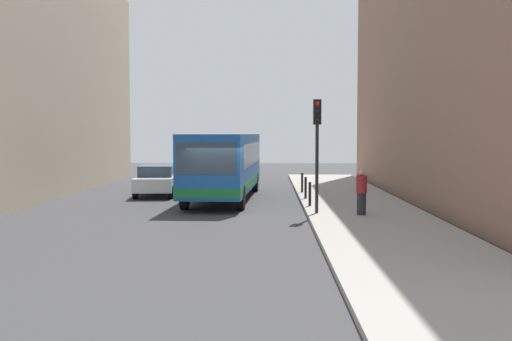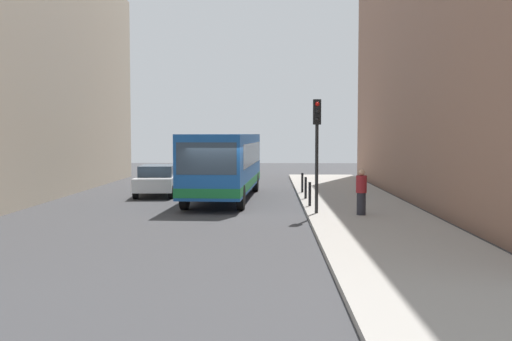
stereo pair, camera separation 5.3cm
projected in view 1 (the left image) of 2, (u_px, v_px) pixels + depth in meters
ground_plane at (221, 213)px, 23.19m from camera, size 80.00×80.00×0.00m
sidewalk at (363, 212)px, 23.07m from camera, size 4.40×40.00×0.15m
building_right at (492, 0)px, 26.41m from camera, size 7.00×32.00×17.62m
bus at (225, 162)px, 28.14m from camera, size 3.06×11.13×3.00m
car_beside_bus at (157, 180)px, 29.81m from camera, size 2.08×4.50×1.48m
traffic_light at (317, 134)px, 21.91m from camera, size 0.28×0.33×4.10m
bollard_near at (310, 194)px, 24.27m from camera, size 0.11×0.11×0.95m
bollard_mid at (306, 188)px, 27.09m from camera, size 0.11×0.11×0.95m
bollard_far at (302, 183)px, 29.91m from camera, size 0.11×0.11×0.95m
pedestrian_near_signal at (362, 192)px, 21.55m from camera, size 0.38×0.38×1.61m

